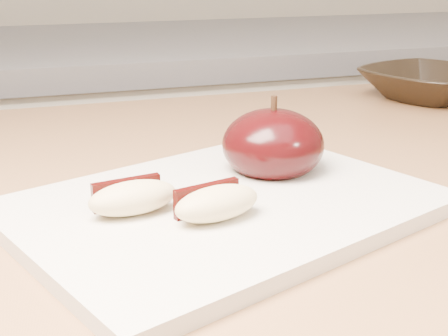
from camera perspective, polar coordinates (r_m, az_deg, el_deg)
name	(u,v)px	position (r m, az deg, el deg)	size (l,w,h in m)	color
back_cabinet	(139,254)	(1.39, -7.76, -7.83)	(2.40, 0.62, 0.94)	silver
cutting_board	(224,206)	(0.49, 0.00, -3.50)	(0.31, 0.23, 0.01)	silver
apple_half	(273,145)	(0.54, 4.50, 2.14)	(0.12, 0.12, 0.07)	black
apple_wedge_a	(132,197)	(0.46, -8.38, -2.65)	(0.07, 0.04, 0.02)	beige
apple_wedge_b	(216,203)	(0.44, -0.75, -3.18)	(0.07, 0.05, 0.02)	beige
bowl	(429,84)	(0.92, 18.24, 7.31)	(0.17, 0.17, 0.04)	black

